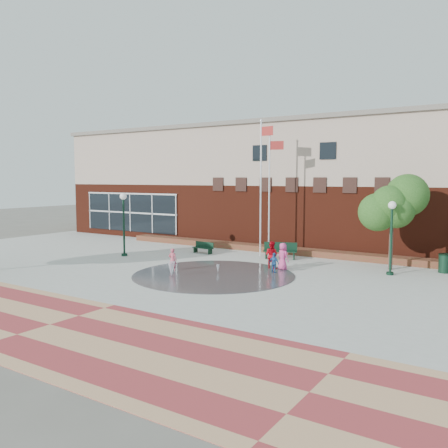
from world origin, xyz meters
The scene contains 20 objects.
ground centered at (0.00, 0.00, 0.00)m, with size 120.00×120.00×0.00m, color #666056.
plaza_concrete centered at (0.00, 4.00, 0.00)m, with size 46.00×18.00×0.01m, color #A8A8A0.
paver_band centered at (0.00, -7.00, 0.00)m, with size 46.00×6.00×0.01m, color #9C3134.
splash_pad centered at (0.00, 3.00, 0.00)m, with size 8.40×8.40×0.01m, color #383A3D.
library_building centered at (0.00, 17.48, 4.64)m, with size 44.40×10.40×9.20m.
flower_bed centered at (0.00, 11.60, 0.00)m, with size 26.00×1.20×0.40m, color maroon.
flagpole_left centered at (-0.88, 9.76, 4.87)m, with size 1.02×0.27×8.75m.
flagpole_right centered at (-0.29, 9.82, 4.36)m, with size 0.92×0.38×7.80m.
lamp_left centered at (-8.28, 4.91, 2.55)m, with size 0.43×0.43×4.10m.
lamp_right centered at (7.69, 8.02, 2.40)m, with size 0.41×0.41×3.85m.
bench_left centered at (-4.64, 8.57, 0.25)m, with size 1.57×0.55×0.77m.
bench_mid centered at (0.71, 9.35, 0.34)m, with size 2.14×1.24×1.04m.
trash_can centered at (9.97, 10.15, 0.52)m, with size 0.63×0.63×1.03m.
tree_mid centered at (7.34, 9.50, 3.73)m, with size 3.04×3.04×5.12m.
water_jet_a centered at (-1.51, 1.41, 0.00)m, with size 0.40×0.40×0.77m, color white.
water_jet_b centered at (-0.14, 3.62, 0.00)m, with size 0.18×0.18×0.42m, color white.
child_splash centered at (-2.49, 2.72, 0.63)m, with size 0.46×0.30×1.25m, color #DA5268.
adult_red centered at (1.73, 6.19, 0.78)m, with size 0.75×0.59×1.55m, color #B40713.
adult_pink centered at (2.38, 6.27, 0.75)m, with size 0.73×0.48×1.50m, color #D84084.
child_blue centered at (2.41, 5.17, 0.55)m, with size 0.64×0.27×1.10m, color #285EA4.
Camera 1 is at (13.62, -17.05, 5.01)m, focal length 38.00 mm.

